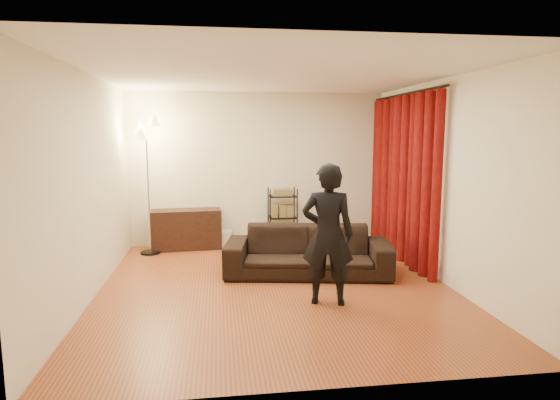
{
  "coord_description": "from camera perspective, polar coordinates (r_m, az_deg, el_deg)",
  "views": [
    {
      "loc": [
        -0.72,
        -5.84,
        1.99
      ],
      "look_at": [
        0.1,
        0.3,
        1.1
      ],
      "focal_mm": 30.0,
      "sensor_mm": 36.0,
      "label": 1
    }
  ],
  "objects": [
    {
      "name": "floor",
      "position": [
        6.21,
        -0.56,
        -10.52
      ],
      "size": [
        5.0,
        5.0,
        0.0
      ],
      "primitive_type": "plane",
      "color": "#9A4A25",
      "rests_on": "ground"
    },
    {
      "name": "ceiling",
      "position": [
        5.92,
        -0.59,
        15.07
      ],
      "size": [
        5.0,
        5.0,
        0.0
      ],
      "primitive_type": "plane",
      "rotation": [
        3.14,
        0.0,
        0.0
      ],
      "color": "white",
      "rests_on": "ground"
    },
    {
      "name": "wall_back",
      "position": [
        8.39,
        -2.67,
        3.79
      ],
      "size": [
        5.0,
        0.0,
        5.0
      ],
      "primitive_type": "plane",
      "rotation": [
        1.57,
        0.0,
        0.0
      ],
      "color": "beige",
      "rests_on": "ground"
    },
    {
      "name": "wall_front",
      "position": [
        3.47,
        4.5,
        -2.45
      ],
      "size": [
        5.0,
        0.0,
        5.0
      ],
      "primitive_type": "plane",
      "rotation": [
        -1.57,
        0.0,
        0.0
      ],
      "color": "beige",
      "rests_on": "ground"
    },
    {
      "name": "wall_left",
      "position": [
        6.07,
        -22.18,
        1.52
      ],
      "size": [
        0.0,
        5.0,
        5.0
      ],
      "primitive_type": "plane",
      "rotation": [
        1.57,
        0.0,
        1.57
      ],
      "color": "beige",
      "rests_on": "ground"
    },
    {
      "name": "wall_right",
      "position": [
        6.58,
        19.28,
        2.14
      ],
      "size": [
        0.0,
        5.0,
        5.0
      ],
      "primitive_type": "plane",
      "rotation": [
        1.57,
        0.0,
        -1.57
      ],
      "color": "beige",
      "rests_on": "ground"
    },
    {
      "name": "curtain_rod",
      "position": [
        7.55,
        15.11,
        12.38
      ],
      "size": [
        0.04,
        2.65,
        0.04
      ],
      "primitive_type": "cylinder",
      "rotation": [
        1.57,
        0.0,
        0.0
      ],
      "color": "black",
      "rests_on": "wall_right"
    },
    {
      "name": "curtain",
      "position": [
        7.56,
        14.6,
        2.48
      ],
      "size": [
        0.22,
        2.65,
        2.55
      ],
      "primitive_type": null,
      "color": "maroon",
      "rests_on": "ground"
    },
    {
      "name": "sofa",
      "position": [
        6.65,
        3.39,
        -6.24
      ],
      "size": [
        2.42,
        1.27,
        0.67
      ],
      "primitive_type": "imported",
      "rotation": [
        0.0,
        0.0,
        -0.17
      ],
      "color": "black",
      "rests_on": "ground"
    },
    {
      "name": "person",
      "position": [
        5.44,
        5.83,
        -4.19
      ],
      "size": [
        0.68,
        0.54,
        1.65
      ],
      "primitive_type": "imported",
      "rotation": [
        0.0,
        0.0,
        2.89
      ],
      "color": "black",
      "rests_on": "ground"
    },
    {
      "name": "media_cabinet",
      "position": [
        8.25,
        -11.31,
        -3.51
      ],
      "size": [
        1.2,
        0.53,
        0.68
      ],
      "primitive_type": "cube",
      "rotation": [
        0.0,
        0.0,
        0.08
      ],
      "color": "black",
      "rests_on": "ground"
    },
    {
      "name": "storage_boxes",
      "position": [
        8.35,
        -6.96,
        -4.67
      ],
      "size": [
        0.37,
        0.31,
        0.28
      ],
      "primitive_type": null,
      "rotation": [
        0.0,
        0.0,
        -0.13
      ],
      "color": "silver",
      "rests_on": "ground"
    },
    {
      "name": "wire_shelf",
      "position": [
        8.24,
        0.3,
        -2.11
      ],
      "size": [
        0.47,
        0.33,
        1.03
      ],
      "primitive_type": null,
      "rotation": [
        0.0,
        0.0,
        0.01
      ],
      "color": "black",
      "rests_on": "ground"
    },
    {
      "name": "floor_lamp",
      "position": [
        7.93,
        -15.79,
        1.5
      ],
      "size": [
        0.49,
        0.49,
        2.22
      ],
      "primitive_type": null,
      "rotation": [
        0.0,
        0.0,
        -0.25
      ],
      "color": "silver",
      "rests_on": "ground"
    }
  ]
}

